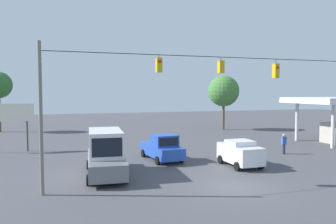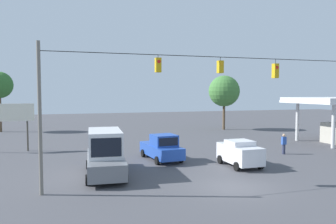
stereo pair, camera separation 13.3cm
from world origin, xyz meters
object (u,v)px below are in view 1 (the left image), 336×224
(sedan_white_crossing_near, at_px, (240,153))
(pedestrian, at_px, (284,144))
(traffic_cone_nearest, at_px, (103,168))
(roadside_billboard, at_px, (10,116))
(tree_horizon_right, at_px, (224,91))
(box_truck_grey_parked_shoulder, at_px, (106,153))
(traffic_cone_third, at_px, (95,151))
(overhead_signal_span, at_px, (221,99))
(traffic_cone_second, at_px, (100,158))
(pickup_truck_blue_withflow_mid, at_px, (162,148))
(traffic_cone_fourth, at_px, (93,145))

(sedan_white_crossing_near, xyz_separation_m, pedestrian, (-6.18, -3.06, -0.09))
(traffic_cone_nearest, height_order, roadside_billboard, roadside_billboard)
(tree_horizon_right, bearing_deg, traffic_cone_nearest, 46.33)
(box_truck_grey_parked_shoulder, bearing_deg, traffic_cone_third, -89.92)
(overhead_signal_span, distance_m, box_truck_grey_parked_shoulder, 8.36)
(sedan_white_crossing_near, xyz_separation_m, traffic_cone_second, (9.71, -4.51, -0.70))
(traffic_cone_second, bearing_deg, roadside_billboard, -43.92)
(roadside_billboard, bearing_deg, pickup_truck_blue_withflow_mid, 147.79)
(pickup_truck_blue_withflow_mid, distance_m, tree_horizon_right, 23.81)
(traffic_cone_fourth, xyz_separation_m, tree_horizon_right, (-19.68, -10.43, 5.34))
(traffic_cone_nearest, xyz_separation_m, pedestrian, (-16.09, -2.00, 0.61))
(pickup_truck_blue_withflow_mid, bearing_deg, box_truck_grey_parked_shoulder, 34.65)
(overhead_signal_span, distance_m, traffic_cone_second, 11.01)
(traffic_cone_third, relative_size, pedestrian, 0.34)
(overhead_signal_span, bearing_deg, traffic_cone_third, -57.99)
(traffic_cone_second, distance_m, traffic_cone_fourth, 6.98)
(overhead_signal_span, bearing_deg, tree_horizon_right, -117.77)
(pickup_truck_blue_withflow_mid, xyz_separation_m, roadside_billboard, (12.25, -7.72, 2.32))
(sedan_white_crossing_near, height_order, traffic_cone_second, sedan_white_crossing_near)
(traffic_cone_second, distance_m, traffic_cone_third, 3.52)
(sedan_white_crossing_near, relative_size, roadside_billboard, 0.87)
(pickup_truck_blue_withflow_mid, distance_m, sedan_white_crossing_near, 6.23)
(pickup_truck_blue_withflow_mid, relative_size, roadside_billboard, 1.17)
(overhead_signal_span, distance_m, sedan_white_crossing_near, 5.80)
(traffic_cone_second, xyz_separation_m, traffic_cone_third, (0.10, -3.52, 0.00))
(box_truck_grey_parked_shoulder, height_order, sedan_white_crossing_near, box_truck_grey_parked_shoulder)
(traffic_cone_nearest, distance_m, pedestrian, 16.23)
(traffic_cone_nearest, xyz_separation_m, traffic_cone_fourth, (-0.23, -10.43, 0.00))
(box_truck_grey_parked_shoulder, distance_m, tree_horizon_right, 29.47)
(box_truck_grey_parked_shoulder, xyz_separation_m, tree_horizon_right, (-19.80, -21.43, 4.19))
(overhead_signal_span, xyz_separation_m, traffic_cone_fourth, (6.66, -14.31, -4.77))
(pickup_truck_blue_withflow_mid, xyz_separation_m, tree_horizon_right, (-14.85, -18.01, 4.67))
(pickup_truck_blue_withflow_mid, bearing_deg, overhead_signal_span, 105.19)
(traffic_cone_third, relative_size, roadside_billboard, 0.14)
(traffic_cone_third, bearing_deg, traffic_cone_second, 91.59)
(traffic_cone_third, bearing_deg, overhead_signal_span, 122.01)
(traffic_cone_fourth, bearing_deg, overhead_signal_span, 114.96)
(overhead_signal_span, height_order, roadside_billboard, overhead_signal_span)
(box_truck_grey_parked_shoulder, relative_size, pedestrian, 3.68)
(traffic_cone_nearest, height_order, traffic_cone_third, same)
(sedan_white_crossing_near, bearing_deg, roadside_billboard, -34.22)
(traffic_cone_fourth, distance_m, roadside_billboard, 8.00)
(box_truck_grey_parked_shoulder, relative_size, traffic_cone_third, 10.72)
(traffic_cone_third, distance_m, tree_horizon_right, 24.77)
(sedan_white_crossing_near, bearing_deg, box_truck_grey_parked_shoulder, -2.88)
(box_truck_grey_parked_shoulder, height_order, roadside_billboard, roadside_billboard)
(overhead_signal_span, height_order, pickup_truck_blue_withflow_mid, overhead_signal_span)
(traffic_cone_second, relative_size, traffic_cone_third, 1.00)
(traffic_cone_fourth, bearing_deg, box_truck_grey_parked_shoulder, 89.40)
(pickup_truck_blue_withflow_mid, xyz_separation_m, pedestrian, (-11.03, 0.85, -0.06))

